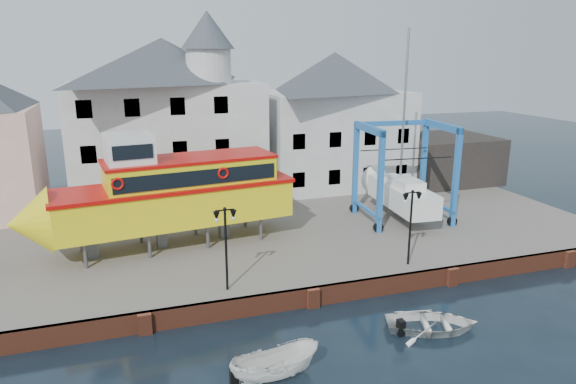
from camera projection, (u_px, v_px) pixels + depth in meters
name	position (u px, v px, depth m)	size (l,w,h in m)	color
ground	(313.00, 307.00, 25.36)	(140.00, 140.00, 0.00)	black
hardstanding	(256.00, 228.00, 35.32)	(44.00, 22.00, 1.00)	#615D54
quay_wall	(312.00, 297.00, 25.33)	(44.00, 0.47, 1.00)	brown
building_white_main	(168.00, 118.00, 38.85)	(14.00, 8.30, 14.00)	#BAB9B5
building_white_right	(334.00, 120.00, 43.75)	(12.00, 8.00, 11.20)	#BAB9B5
shed_dark	(444.00, 158.00, 45.85)	(8.00, 7.00, 4.00)	black
lamp_post_left	(225.00, 228.00, 24.17)	(1.12, 0.32, 4.20)	black
lamp_post_right	(411.00, 208.00, 27.16)	(1.12, 0.32, 4.20)	black
tour_boat	(159.00, 194.00, 29.62)	(16.11, 5.74, 6.86)	#59595E
travel_lift	(398.00, 187.00, 35.73)	(6.26, 8.54, 12.70)	#1E5EAA
motorboat_a	(275.00, 378.00, 19.82)	(1.36, 3.61, 1.39)	white
motorboat_b	(431.00, 330.00, 23.29)	(2.97, 4.16, 0.86)	white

